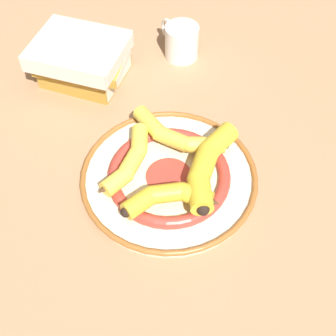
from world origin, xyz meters
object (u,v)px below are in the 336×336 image
Objects in this scene: banana_a at (169,197)px; book_stack at (83,60)px; banana_d at (208,163)px; banana_b at (129,161)px; banana_c at (174,134)px; decorative_bowl at (168,175)px; coffee_mug at (181,41)px.

book_stack is at bearing -70.76° from banana_a.
book_stack is (0.14, -0.35, 0.00)m from banana_d.
banana_b is 0.14m from banana_d.
book_stack is at bearing 161.58° from banana_c.
decorative_bowl is 2.39× the size of banana_b.
banana_b is 0.10m from banana_c.
banana_c is 0.29m from coffee_mug.
decorative_bowl is at bearing 141.55° from coffee_mug.
book_stack is at bearing 44.69° from banana_b.
banana_b is 0.29m from book_stack.
banana_b is at bearing 130.56° from coffee_mug.
banana_c is 0.28m from book_stack.
banana_b reaches higher than decorative_bowl.
book_stack is (0.01, -0.29, 0.01)m from banana_b.
banana_a is 1.44× the size of coffee_mug.
banana_a is 0.96× the size of banana_d.
banana_d is at bearing 152.85° from coffee_mug.
banana_a is 0.39m from book_stack.
banana_a is at bearing 142.57° from coffee_mug.
banana_d is (-0.09, -0.04, 0.00)m from banana_a.
banana_b is 0.56× the size of book_stack.
decorative_bowl is 0.08m from banana_a.
banana_c is (-0.06, -0.13, -0.00)m from banana_a.
banana_d is 0.73× the size of book_stack.
banana_d is (-0.13, 0.06, 0.00)m from banana_b.
book_stack is (0.05, -0.39, 0.01)m from banana_a.
decorative_bowl is 1.92× the size of banana_a.
banana_a is 0.14m from banana_c.
decorative_bowl is 1.95× the size of banana_c.
decorative_bowl is at bearing -45.79° from book_stack.
banana_b is at bearing -75.45° from banana_d.
banana_b is at bearing -56.48° from banana_a.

